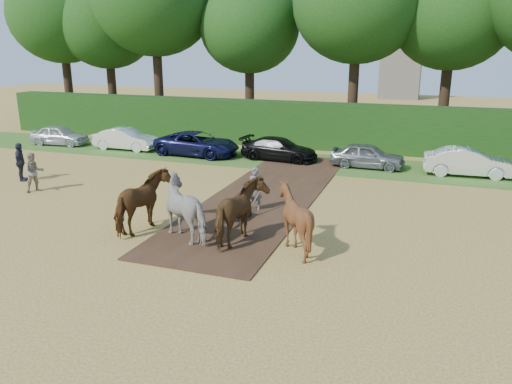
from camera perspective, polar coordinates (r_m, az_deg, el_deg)
The scene contains 9 objects.
ground at distance 17.43m, azimuth -10.72°, elevation -6.11°, with size 120.00×120.00×0.00m, color gold.
earth_strip at distance 22.88m, azimuth 1.28°, elevation -0.27°, with size 4.50×17.00×0.05m, color #472D1C.
grass_verge at distance 29.79m, azimuth 2.73°, elevation 3.63°, with size 50.00×5.00×0.03m, color #38601E.
hedgerow at distance 33.78m, azimuth 4.98°, elevation 7.67°, with size 46.00×1.60×3.00m, color #14380F.
spectator_near at distance 25.34m, azimuth -24.04°, elevation 2.05°, with size 0.90×0.70×1.86m, color #C1BA97.
spectator_far at distance 27.69m, azimuth -25.33°, elevation 3.11°, with size 1.14×0.47×1.94m, color #252632.
plough_team at distance 17.42m, azimuth -4.50°, elevation -2.05°, with size 7.29×5.14×2.20m.
parked_cars at distance 29.44m, azimuth 3.61°, elevation 4.83°, with size 35.69×3.28×1.48m.
treeline at distance 36.99m, azimuth 3.91°, elevation 20.05°, with size 48.70×10.60×14.21m.
Camera 1 is at (8.28, -13.85, 6.58)m, focal length 35.00 mm.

